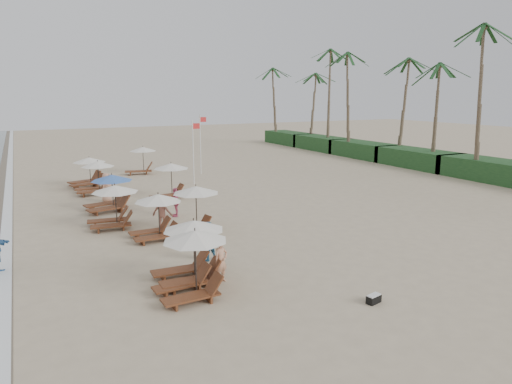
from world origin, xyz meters
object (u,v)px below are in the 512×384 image
lounger_station_0 (189,265)px  lounger_station_6 (86,173)px  lounger_station_5 (94,179)px  beachgoer_near (221,261)px  flag_pole_near (194,149)px  beachgoer_far_b (107,188)px  lounger_station_4 (107,194)px  inland_station_2 (141,159)px  lounger_station_3 (111,206)px  inland_station_0 (194,202)px  beachgoer_far_a (176,202)px  duffel_bag (374,299)px  inland_station_1 (169,178)px  beachgoer_mid_a (207,241)px  beachgoer_mid_b (162,211)px  lounger_station_2 (155,216)px  lounger_station_1 (187,253)px

lounger_station_0 → lounger_station_6: lounger_station_0 is taller
lounger_station_0 → lounger_station_5: bearing=90.9°
lounger_station_0 → beachgoer_near: (1.39, 0.68, -0.33)m
lounger_station_0 → flag_pole_near: bearing=69.8°
beachgoer_near → beachgoer_far_b: 14.82m
lounger_station_4 → inland_station_2: (4.67, 11.64, 0.29)m
lounger_station_4 → flag_pole_near: size_ratio=0.61×
lounger_station_6 → lounger_station_3: bearing=-91.5°
inland_station_0 → beachgoer_far_a: (0.09, 3.25, -0.69)m
inland_station_0 → flag_pole_near: 12.32m
lounger_station_0 → beachgoer_far_a: bearing=74.9°
lounger_station_5 → duffel_bag: (5.35, -21.34, -0.85)m
flag_pole_near → lounger_station_4: bearing=-143.1°
lounger_station_4 → inland_station_2: size_ratio=0.98×
lounger_station_5 → duffel_bag: lounger_station_5 is taller
inland_station_1 → beachgoer_far_a: bearing=-102.5°
beachgoer_mid_a → beachgoer_far_a: 7.22m
inland_station_1 → duffel_bag: size_ratio=5.01×
inland_station_1 → lounger_station_6: bearing=122.1°
lounger_station_3 → beachgoer_mid_b: size_ratio=1.59×
lounger_station_3 → lounger_station_5: (0.45, 8.74, -0.10)m
lounger_station_3 → lounger_station_5: size_ratio=0.97×
inland_station_0 → duffel_bag: (2.42, -9.98, -1.34)m
lounger_station_5 → flag_pole_near: flag_pole_near is taller
lounger_station_2 → beachgoer_far_b: (-0.64, 8.76, -0.18)m
lounger_station_6 → beachgoer_mid_b: 12.97m
lounger_station_6 → inland_station_2: (4.78, 3.50, 0.28)m
lounger_station_5 → beachgoer_far_a: (3.03, -8.11, -0.20)m
inland_station_0 → duffel_bag: bearing=-76.4°
lounger_station_2 → inland_station_2: (3.69, 18.06, 0.20)m
beachgoer_mid_a → flag_pole_near: size_ratio=0.34×
lounger_station_4 → beachgoer_near: lounger_station_4 is taller
inland_station_1 → beachgoer_near: 14.15m
lounger_station_3 → inland_station_1: inland_station_1 is taller
lounger_station_2 → duffel_bag: 10.76m
lounger_station_1 → beachgoer_near: bearing=-28.3°
beachgoer_mid_a → beachgoer_far_a: (0.97, 7.16, -0.00)m
lounger_station_0 → flag_pole_near: flag_pole_near is taller
beachgoer_near → beachgoer_far_b: size_ratio=0.87×
beachgoer_far_b → inland_station_0: bearing=-122.0°
inland_station_0 → beachgoer_mid_a: bearing=-102.6°
lounger_station_4 → lounger_station_2: bearing=-81.3°
lounger_station_1 → inland_station_1: inland_station_1 is taller
flag_pole_near → lounger_station_0: bearing=-110.2°
beachgoer_far_b → lounger_station_5: bearing=47.4°
lounger_station_0 → lounger_station_2: lounger_station_0 is taller
lounger_station_3 → inland_station_1: bearing=48.9°
lounger_station_5 → inland_station_0: 11.74m
lounger_station_0 → inland_station_0: size_ratio=0.96×
lounger_station_6 → beachgoer_mid_b: bearing=-81.4°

